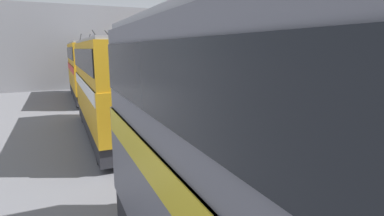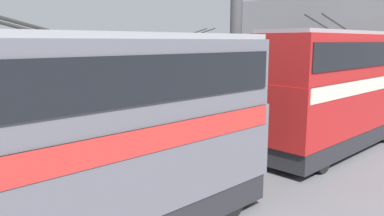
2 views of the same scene
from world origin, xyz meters
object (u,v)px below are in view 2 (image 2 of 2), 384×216
(bus_left_near, at_px, (61,138))
(bus_right_far, at_px, (299,64))
(bus_left_far, at_px, (337,84))
(bus_right_mid, at_px, (181,75))

(bus_left_near, relative_size, bus_right_far, 1.02)
(bus_left_far, xyz_separation_m, bus_right_mid, (-0.94, 9.02, -0.13))
(bus_left_far, height_order, bus_right_mid, bus_left_far)
(bus_right_mid, distance_m, bus_right_far, 13.11)
(bus_left_near, relative_size, bus_right_mid, 1.06)
(bus_left_far, xyz_separation_m, bus_right_far, (12.18, 9.02, -0.04))
(bus_right_far, bearing_deg, bus_right_mid, 180.00)
(bus_left_near, bearing_deg, bus_left_far, 0.00)
(bus_left_far, distance_m, bus_right_mid, 9.07)
(bus_left_near, distance_m, bus_left_far, 12.45)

